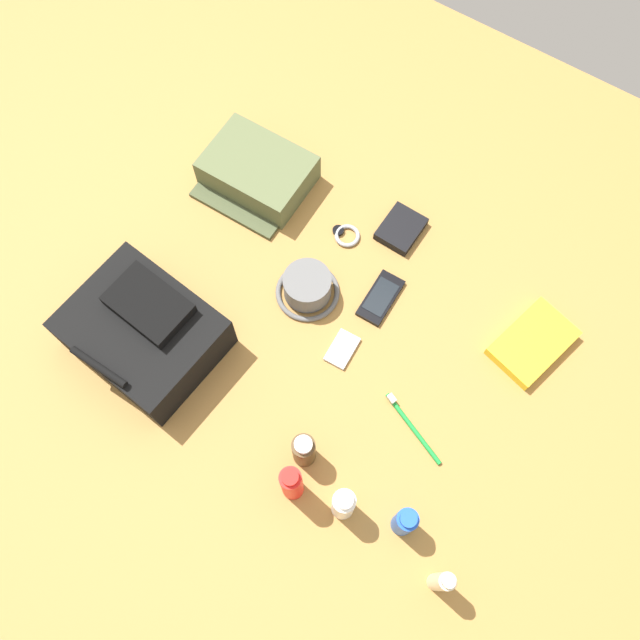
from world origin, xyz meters
name	(u,v)px	position (x,y,z in m)	size (l,w,h in m)	color
ground_plane	(320,328)	(0.00, 0.00, -0.01)	(2.64, 2.02, 0.02)	#9F7238
backpack	(144,331)	(0.30, 0.24, 0.06)	(0.33, 0.28, 0.15)	black
toiletry_pouch	(257,172)	(0.34, -0.24, 0.04)	(0.26, 0.23, 0.08)	#56603D
bucket_hat	(307,287)	(0.07, -0.05, 0.03)	(0.15, 0.15, 0.07)	#5E5E5E
lotion_bottle	(441,582)	(-0.49, 0.33, 0.08)	(0.03, 0.03, 0.16)	beige
deodorant_spray	(405,522)	(-0.38, 0.28, 0.06)	(0.04, 0.04, 0.13)	blue
toothpaste_tube	(343,504)	(-0.26, 0.31, 0.07)	(0.05, 0.05, 0.15)	white
sunscreen_spray	(292,483)	(-0.15, 0.34, 0.08)	(0.04, 0.04, 0.17)	red
cologne_bottle	(304,450)	(-0.13, 0.27, 0.06)	(0.05, 0.05, 0.13)	#473319
paperback_novel	(533,343)	(-0.43, -0.23, 0.01)	(0.16, 0.21, 0.03)	yellow
cell_phone	(381,298)	(-0.08, -0.14, 0.01)	(0.07, 0.13, 0.01)	black
media_player	(342,349)	(-0.07, 0.02, 0.01)	(0.06, 0.09, 0.01)	#B7B7BC
wristwatch	(346,235)	(0.08, -0.23, 0.01)	(0.07, 0.06, 0.01)	#99999E
toothbrush	(410,424)	(-0.29, 0.09, 0.01)	(0.18, 0.08, 0.02)	#198C33
wallet	(401,229)	(-0.03, -0.32, 0.01)	(0.09, 0.11, 0.02)	black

